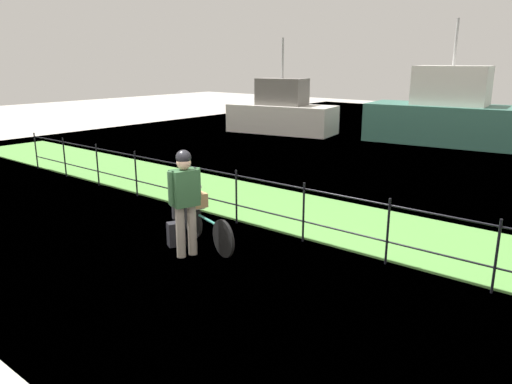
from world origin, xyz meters
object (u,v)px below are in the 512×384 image
at_px(backpack_on_paving, 176,234).
at_px(moored_boat_mid, 448,115).
at_px(mooring_bollard, 177,209).
at_px(wooden_crate, 196,199).
at_px(bicycle_main, 207,228).
at_px(cyclist_person, 185,194).
at_px(moored_boat_far, 282,113).
at_px(terrier_dog, 196,188).

xyz_separation_m(backpack_on_paving, moored_boat_mid, (-0.11, 13.25, 0.83)).
bearing_deg(mooring_bollard, wooden_crate, -26.73).
bearing_deg(wooden_crate, bicycle_main, -16.75).
relative_size(wooden_crate, mooring_bollard, 0.97).
height_order(backpack_on_paving, moored_boat_mid, moored_boat_mid).
height_order(bicycle_main, mooring_bollard, bicycle_main).
bearing_deg(cyclist_person, wooden_crate, 123.83).
relative_size(bicycle_main, wooden_crate, 4.21).
bearing_deg(moored_boat_mid, bicycle_main, -87.67).
distance_m(wooden_crate, mooring_bollard, 1.39).
distance_m(backpack_on_paving, moored_boat_mid, 13.28).
relative_size(cyclist_person, moored_boat_mid, 0.28).
distance_m(bicycle_main, backpack_on_paving, 0.53).
xyz_separation_m(bicycle_main, moored_boat_far, (-6.85, 11.31, 0.51)).
distance_m(bicycle_main, moored_boat_mid, 12.99).
height_order(cyclist_person, moored_boat_far, moored_boat_far).
bearing_deg(cyclist_person, bicycle_main, 94.17).
distance_m(terrier_dog, moored_boat_mid, 12.86).
height_order(mooring_bollard, moored_boat_far, moored_boat_far).
distance_m(bicycle_main, cyclist_person, 0.83).
height_order(wooden_crate, mooring_bollard, wooden_crate).
relative_size(terrier_dog, moored_boat_far, 0.07).
bearing_deg(bicycle_main, wooden_crate, 163.25).
bearing_deg(terrier_dog, mooring_bollard, 153.46).
relative_size(terrier_dog, backpack_on_paving, 0.81).
bearing_deg(terrier_dog, cyclist_person, -57.48).
bearing_deg(backpack_on_paving, wooden_crate, -163.18).
bearing_deg(terrier_dog, moored_boat_far, 120.16).
height_order(cyclist_person, mooring_bollard, cyclist_person).
height_order(cyclist_person, moored_boat_mid, moored_boat_mid).
height_order(mooring_bollard, moored_boat_mid, moored_boat_mid).
relative_size(bicycle_main, backpack_on_paving, 3.95).
relative_size(mooring_bollard, moored_boat_far, 0.08).
bearing_deg(moored_boat_far, bicycle_main, -58.80).
distance_m(cyclist_person, moored_boat_mid, 13.45).
relative_size(wooden_crate, terrier_dog, 1.16).
bearing_deg(wooden_crate, mooring_bollard, 153.27).
xyz_separation_m(bicycle_main, moored_boat_mid, (-0.53, 12.96, 0.70)).
bearing_deg(moored_boat_far, backpack_on_paving, -61.01).
height_order(wooden_crate, cyclist_person, cyclist_person).
xyz_separation_m(mooring_bollard, moored_boat_mid, (0.98, 12.27, 0.83)).
bearing_deg(mooring_bollard, moored_boat_mid, 85.45).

